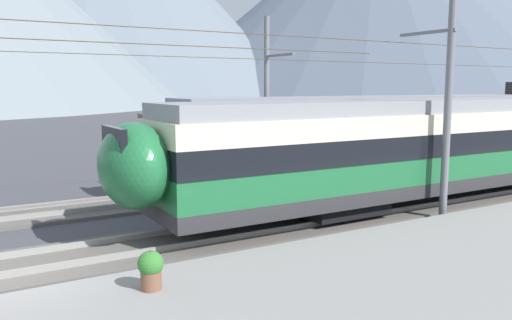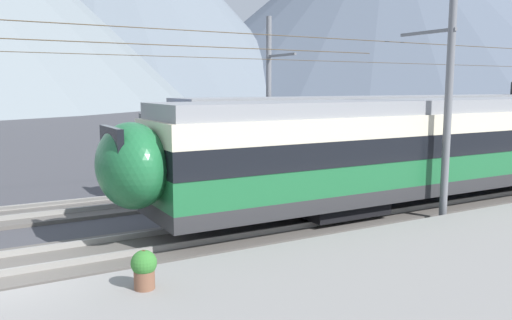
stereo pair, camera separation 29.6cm
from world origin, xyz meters
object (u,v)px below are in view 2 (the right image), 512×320
Objects in this scene: catenary_mast_far_side at (270,96)px; catenary_mast_mid at (445,98)px; train_far_track at (454,126)px; potted_plant_platform_edge at (144,267)px.

catenary_mast_mid is at bearing -84.25° from catenary_mast_far_side.
train_far_track is 10.39m from catenary_mast_far_side.
potted_plant_platform_edge is at bearing -155.25° from train_far_track.
catenary_mast_mid reaches higher than catenary_mast_far_side.
catenary_mast_mid is (-9.18, -7.18, 1.72)m from train_far_track.
potted_plant_platform_edge is at bearing -130.91° from catenary_mast_far_side.
catenary_mast_mid reaches higher than train_far_track.
train_far_track is at bearing 24.75° from potted_plant_platform_edge.
catenary_mast_far_side is at bearing 49.09° from potted_plant_platform_edge.
catenary_mast_mid is 10.90m from potted_plant_platform_edge.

